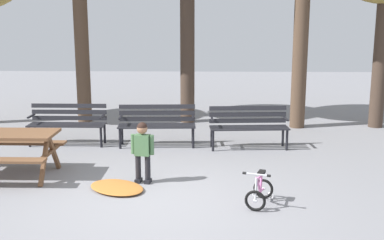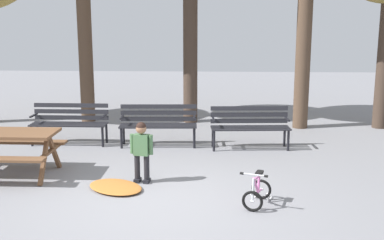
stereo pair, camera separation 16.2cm
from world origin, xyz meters
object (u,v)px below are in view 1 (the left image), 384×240
Objects in this scene: picnic_table at (2,143)px; kids_bicycle at (260,191)px; park_bench_left at (157,122)px; park_bench_right at (248,123)px; park_bench_far_left at (68,121)px; child_standing at (143,148)px.

picnic_table is 2.87× the size of kids_bicycle.
park_bench_left is 1.00× the size of park_bench_right.
park_bench_left is at bearing 176.18° from park_bench_right.
kids_bicycle is at bearing -42.06° from park_bench_far_left.
park_bench_left is 1.90m from park_bench_right.
park_bench_far_left is 0.99× the size of park_bench_left.
picnic_table is at bearing -102.49° from park_bench_far_left.
park_bench_right is (3.79, -0.18, 0.00)m from park_bench_far_left.
picnic_table is 3.20m from park_bench_left.
child_standing is (0.00, -2.38, 0.08)m from park_bench_left.
park_bench_right is at bearing 88.05° from kids_bicycle.
park_bench_far_left reaches higher than picnic_table.
park_bench_left is at bearing -1.52° from park_bench_far_left.
park_bench_left is 1.61× the size of child_standing.
kids_bicycle is (3.69, -3.33, -0.31)m from park_bench_far_left.
park_bench_left is at bearing 118.67° from kids_bicycle.
kids_bicycle is at bearing -15.19° from picnic_table.
child_standing is 1.60× the size of kids_bicycle.
park_bench_far_left is 3.80m from park_bench_right.
park_bench_left reaches higher than kids_bicycle.
park_bench_far_left is at bearing 178.48° from park_bench_left.
picnic_table is at bearing 174.32° from child_standing.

